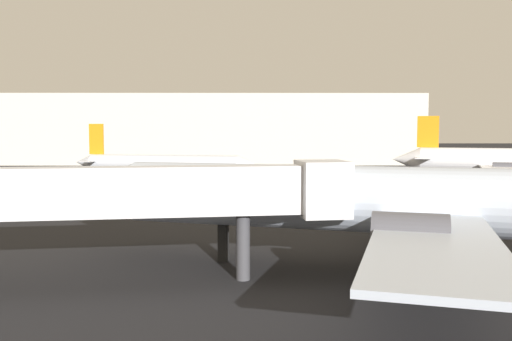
{
  "coord_description": "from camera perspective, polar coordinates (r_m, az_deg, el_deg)",
  "views": [
    {
      "loc": [
        4.71,
        -11.44,
        7.49
      ],
      "look_at": [
        5.12,
        54.74,
        2.56
      ],
      "focal_mm": 37.92,
      "sensor_mm": 36.0,
      "label": 1
    }
  ],
  "objects": [
    {
      "name": "airplane_at_gate",
      "position": [
        29.06,
        15.59,
        -3.08
      ],
      "size": [
        37.44,
        30.58,
        11.94
      ],
      "rotation": [
        0.0,
        0.0,
        2.85
      ],
      "color": "#B2BCCC",
      "rests_on": "ground_plane"
    },
    {
      "name": "terminal_building",
      "position": [
        126.02,
        -5.56,
        4.33
      ],
      "size": [
        97.49,
        21.01,
        15.38
      ],
      "primitive_type": "cube",
      "color": "beige",
      "rests_on": "ground_plane"
    },
    {
      "name": "airplane_far_left",
      "position": [
        81.48,
        -9.94,
        0.76
      ],
      "size": [
        28.43,
        16.73,
        8.49
      ],
      "rotation": [
        0.0,
        0.0,
        -0.22
      ],
      "color": "silver",
      "rests_on": "ground_plane"
    },
    {
      "name": "airplane_distant",
      "position": [
        77.02,
        24.54,
        0.89
      ],
      "size": [
        27.66,
        24.96,
        9.43
      ],
      "rotation": [
        0.0,
        0.0,
        -0.34
      ],
      "color": "white",
      "rests_on": "ground_plane"
    },
    {
      "name": "jet_bridge",
      "position": [
        26.69,
        -12.26,
        -2.37
      ],
      "size": [
        22.76,
        5.39,
        5.95
      ],
      "rotation": [
        0.0,
        0.0,
        0.14
      ],
      "color": "silver",
      "rests_on": "ground_plane"
    }
  ]
}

